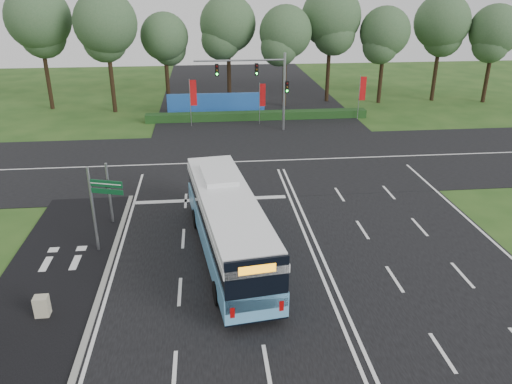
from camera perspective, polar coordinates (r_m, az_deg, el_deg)
The scene contains 16 objects.
ground at distance 27.66m, azimuth 5.51°, elevation -4.72°, with size 120.00×120.00×0.00m, color #214517.
road_main at distance 27.65m, azimuth 5.52°, elevation -4.68°, with size 20.00×120.00×0.04m, color black.
road_cross at distance 38.52m, azimuth 2.11°, elevation 3.60°, with size 120.00×14.00×0.05m, color black.
bike_path at distance 25.64m, azimuth -21.96°, elevation -8.78°, with size 5.00×18.00×0.06m, color black.
kerb_strip at distance 25.04m, azimuth -16.64°, elevation -8.71°, with size 0.25×18.00×0.12m, color gray.
city_bus at distance 24.62m, azimuth -3.22°, elevation -3.66°, with size 4.16×12.59×3.55m.
pedestrian_signal at distance 29.00m, azimuth -16.45°, elevation 0.08°, with size 0.32×0.43×3.63m.
street_sign at distance 25.73m, azimuth -17.56°, elevation -0.94°, with size 1.72×0.61×4.59m.
utility_cabinet at distance 22.79m, azimuth -23.26°, elevation -11.95°, with size 0.57×0.47×0.95m, color #B8B195.
banner_flag_left at distance 47.70m, azimuth -7.27°, elevation 10.87°, with size 0.66×0.07×4.49m.
banner_flag_mid at distance 48.08m, azimuth 0.67°, elevation 10.77°, with size 0.59×0.06×3.99m.
banner_flag_right at distance 50.99m, azimuth 12.01°, elevation 11.22°, with size 0.64×0.12×4.33m.
traffic_light_gantry at distance 45.52m, azimuth 0.97°, elevation 12.69°, with size 8.41×0.28×7.00m.
hedge at distance 50.30m, azimuth 0.16°, elevation 8.72°, with size 22.00×1.20×0.80m, color #173613.
blue_hoarding at distance 52.31m, azimuth -4.56°, elevation 9.99°, with size 10.00×0.30×2.20m, color #1E52A6.
eucalyptus_row at distance 55.50m, azimuth 1.17°, elevation 18.57°, with size 54.17×8.99×12.60m.
Camera 1 is at (-5.14, -23.97, 12.82)m, focal length 35.00 mm.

